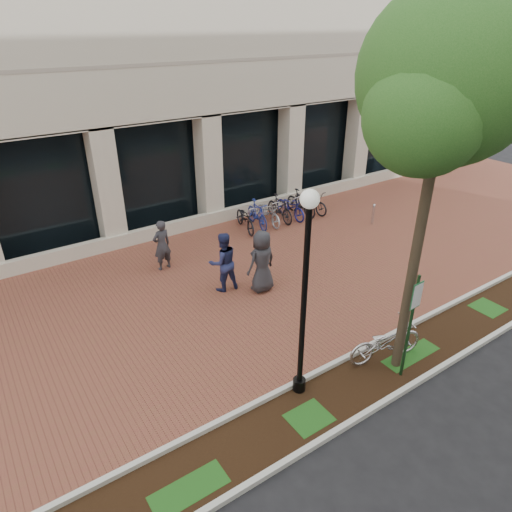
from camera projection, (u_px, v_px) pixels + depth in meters
ground at (232, 285)px, 14.06m from camera, size 120.00×120.00×0.00m
brick_plaza at (232, 285)px, 14.06m from camera, size 40.00×9.00×0.01m
planting_strip at (355, 386)px, 10.20m from camera, size 40.00×1.50×0.01m
curb_plaza_side at (332, 365)px, 10.73m from camera, size 40.00×0.12×0.12m
curb_street_side at (380, 405)px, 9.63m from camera, size 40.00×0.12×0.12m
parking_sign at (412, 315)px, 9.73m from camera, size 0.34×0.07×2.66m
lamppost at (305, 289)px, 8.89m from camera, size 0.36×0.36×4.66m
street_tree at (446, 88)px, 8.02m from camera, size 3.81×3.18×8.01m
locked_bicycle at (386, 342)px, 10.79m from camera, size 2.04×1.10×1.02m
pedestrian_left at (162, 245)px, 14.61m from camera, size 0.67×0.49×1.70m
pedestrian_mid at (223, 262)px, 13.45m from camera, size 0.96×0.78×1.85m
pedestrian_right at (262, 261)px, 13.39m from camera, size 1.00×0.71×1.93m
bollard at (373, 214)px, 18.07m from camera, size 0.12×0.12×0.85m
bike_rack_cluster at (280, 209)px, 18.36m from camera, size 4.21×1.91×1.06m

